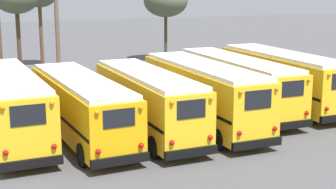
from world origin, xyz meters
TOP-DOWN VIEW (x-y plane):
  - ground_plane at (0.00, 0.00)m, footprint 160.00×160.00m
  - school_bus_0 at (-7.89, 0.25)m, footprint 2.84×10.34m
  - school_bus_1 at (-4.74, -0.62)m, footprint 2.99×10.61m
  - school_bus_2 at (-1.58, -1.20)m, footprint 2.61×9.75m
  - school_bus_3 at (1.58, -0.86)m, footprint 2.64×10.42m
  - school_bus_4 at (4.74, 1.17)m, footprint 2.46×10.87m
  - school_bus_5 at (7.90, 1.17)m, footprint 2.63×10.41m
  - utility_pole at (-3.17, 12.97)m, footprint 1.80×0.30m
  - bare_tree_3 at (8.52, 20.98)m, footprint 4.15×4.15m
  - fence_line at (0.00, 8.16)m, footprint 23.85×0.06m

SIDE VIEW (x-z plane):
  - ground_plane at x=0.00m, z-range 0.00..0.00m
  - fence_line at x=0.00m, z-range 0.27..1.69m
  - school_bus_1 at x=-4.74m, z-range 0.14..3.11m
  - school_bus_2 at x=-1.58m, z-range 0.14..3.25m
  - school_bus_4 at x=4.74m, z-range 0.15..3.28m
  - school_bus_0 at x=-7.89m, z-range 0.14..3.37m
  - school_bus_3 at x=1.58m, z-range 0.14..3.41m
  - school_bus_5 at x=7.90m, z-range 0.15..3.41m
  - utility_pole at x=-3.17m, z-range 0.14..7.49m
  - bare_tree_3 at x=8.52m, z-range 2.07..9.36m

